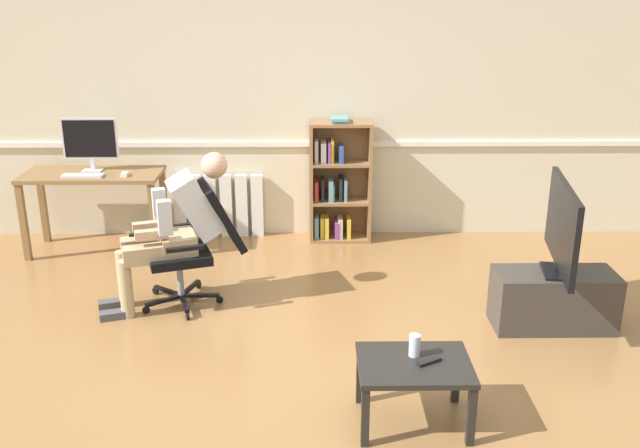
{
  "coord_description": "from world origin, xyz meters",
  "views": [
    {
      "loc": [
        0.09,
        -4.07,
        2.41
      ],
      "look_at": [
        0.15,
        0.85,
        0.7
      ],
      "focal_mm": 39.3,
      "sensor_mm": 36.0,
      "label": 1
    }
  ],
  "objects_px": {
    "keyboard": "(82,176)",
    "tv_screen": "(562,227)",
    "tv_stand": "(553,300)",
    "bookshelf": "(337,184)",
    "computer_mouse": "(125,174)",
    "imac_monitor": "(90,141)",
    "spare_remote": "(429,362)",
    "computer_desk": "(93,185)",
    "person_seated": "(174,227)",
    "coffee_table": "(414,371)",
    "radiator": "(219,205)",
    "office_chair": "(198,239)",
    "drinking_glass": "(415,345)"
  },
  "relations": [
    {
      "from": "keyboard",
      "to": "radiator",
      "type": "height_order",
      "value": "keyboard"
    },
    {
      "from": "imac_monitor",
      "to": "spare_remote",
      "type": "relative_size",
      "value": 3.39
    },
    {
      "from": "keyboard",
      "to": "tv_stand",
      "type": "xyz_separation_m",
      "value": [
        3.82,
        -1.46,
        -0.55
      ]
    },
    {
      "from": "person_seated",
      "to": "tv_stand",
      "type": "bearing_deg",
      "value": 63.3
    },
    {
      "from": "imac_monitor",
      "to": "spare_remote",
      "type": "xyz_separation_m",
      "value": [
        2.67,
        -2.87,
        -0.64
      ]
    },
    {
      "from": "bookshelf",
      "to": "tv_stand",
      "type": "distance_m",
      "value": 2.45
    },
    {
      "from": "computer_mouse",
      "to": "bookshelf",
      "type": "height_order",
      "value": "bookshelf"
    },
    {
      "from": "bookshelf",
      "to": "person_seated",
      "type": "distance_m",
      "value": 1.97
    },
    {
      "from": "computer_mouse",
      "to": "spare_remote",
      "type": "relative_size",
      "value": 0.67
    },
    {
      "from": "computer_desk",
      "to": "keyboard",
      "type": "relative_size",
      "value": 3.42
    },
    {
      "from": "computer_mouse",
      "to": "person_seated",
      "type": "xyz_separation_m",
      "value": [
        0.63,
        -1.07,
        -0.13
      ]
    },
    {
      "from": "computer_desk",
      "to": "tv_stand",
      "type": "height_order",
      "value": "computer_desk"
    },
    {
      "from": "keyboard",
      "to": "spare_remote",
      "type": "height_order",
      "value": "keyboard"
    },
    {
      "from": "person_seated",
      "to": "imac_monitor",
      "type": "bearing_deg",
      "value": -160.72
    },
    {
      "from": "imac_monitor",
      "to": "person_seated",
      "type": "xyz_separation_m",
      "value": [
        0.97,
        -1.27,
        -0.39
      ]
    },
    {
      "from": "office_chair",
      "to": "spare_remote",
      "type": "distance_m",
      "value": 2.26
    },
    {
      "from": "bookshelf",
      "to": "radiator",
      "type": "bearing_deg",
      "value": 175.1
    },
    {
      "from": "computer_desk",
      "to": "person_seated",
      "type": "relative_size",
      "value": 1.04
    },
    {
      "from": "bookshelf",
      "to": "office_chair",
      "type": "distance_m",
      "value": 1.81
    },
    {
      "from": "radiator",
      "to": "spare_remote",
      "type": "height_order",
      "value": "radiator"
    },
    {
      "from": "drinking_glass",
      "to": "tv_stand",
      "type": "bearing_deg",
      "value": 43.07
    },
    {
      "from": "office_chair",
      "to": "keyboard",
      "type": "bearing_deg",
      "value": -148.56
    },
    {
      "from": "office_chair",
      "to": "computer_mouse",
      "type": "bearing_deg",
      "value": -160.02
    },
    {
      "from": "imac_monitor",
      "to": "office_chair",
      "type": "relative_size",
      "value": 0.53
    },
    {
      "from": "computer_mouse",
      "to": "drinking_glass",
      "type": "height_order",
      "value": "computer_mouse"
    },
    {
      "from": "keyboard",
      "to": "tv_screen",
      "type": "relative_size",
      "value": 0.35
    },
    {
      "from": "person_seated",
      "to": "coffee_table",
      "type": "relative_size",
      "value": 1.88
    },
    {
      "from": "bookshelf",
      "to": "coffee_table",
      "type": "height_order",
      "value": "bookshelf"
    },
    {
      "from": "person_seated",
      "to": "spare_remote",
      "type": "bearing_deg",
      "value": 28.32
    },
    {
      "from": "imac_monitor",
      "to": "tv_stand",
      "type": "xyz_separation_m",
      "value": [
        3.78,
        -1.68,
        -0.82
      ]
    },
    {
      "from": "computer_mouse",
      "to": "tv_screen",
      "type": "relative_size",
      "value": 0.1
    },
    {
      "from": "tv_stand",
      "to": "bookshelf",
      "type": "bearing_deg",
      "value": 128.7
    },
    {
      "from": "tv_screen",
      "to": "drinking_glass",
      "type": "relative_size",
      "value": 7.94
    },
    {
      "from": "radiator",
      "to": "tv_stand",
      "type": "xyz_separation_m",
      "value": [
        2.68,
        -1.99,
        -0.1
      ]
    },
    {
      "from": "tv_stand",
      "to": "spare_remote",
      "type": "bearing_deg",
      "value": -133.07
    },
    {
      "from": "computer_desk",
      "to": "imac_monitor",
      "type": "xyz_separation_m",
      "value": [
        -0.01,
        0.08,
        0.4
      ]
    },
    {
      "from": "imac_monitor",
      "to": "tv_stand",
      "type": "distance_m",
      "value": 4.22
    },
    {
      "from": "spare_remote",
      "to": "keyboard",
      "type": "bearing_deg",
      "value": 15.97
    },
    {
      "from": "bookshelf",
      "to": "office_chair",
      "type": "xyz_separation_m",
      "value": [
        -1.13,
        -1.42,
        -0.04
      ]
    },
    {
      "from": "person_seated",
      "to": "drinking_glass",
      "type": "xyz_separation_m",
      "value": [
        1.63,
        -1.52,
        -0.19
      ]
    },
    {
      "from": "tv_screen",
      "to": "coffee_table",
      "type": "relative_size",
      "value": 1.62
    },
    {
      "from": "bookshelf",
      "to": "coffee_table",
      "type": "distance_m",
      "value": 3.1
    },
    {
      "from": "tv_stand",
      "to": "computer_mouse",
      "type": "bearing_deg",
      "value": 156.69
    },
    {
      "from": "computer_desk",
      "to": "spare_remote",
      "type": "height_order",
      "value": "computer_desk"
    },
    {
      "from": "radiator",
      "to": "spare_remote",
      "type": "distance_m",
      "value": 3.55
    },
    {
      "from": "person_seated",
      "to": "keyboard",
      "type": "bearing_deg",
      "value": -154.49
    },
    {
      "from": "imac_monitor",
      "to": "person_seated",
      "type": "relative_size",
      "value": 0.42
    },
    {
      "from": "computer_desk",
      "to": "spare_remote",
      "type": "xyz_separation_m",
      "value": [
        2.66,
        -2.79,
        -0.24
      ]
    },
    {
      "from": "radiator",
      "to": "computer_mouse",
      "type": "bearing_deg",
      "value": -146.12
    },
    {
      "from": "keyboard",
      "to": "computer_desk",
      "type": "bearing_deg",
      "value": 73.01
    }
  ]
}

